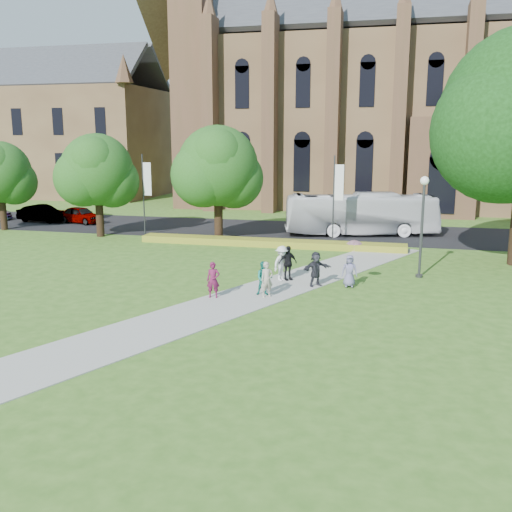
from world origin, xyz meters
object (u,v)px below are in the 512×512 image
(tour_coach, at_px, (361,214))
(car_0, at_px, (81,215))
(streetlamp, at_px, (423,215))
(pedestrian_0, at_px, (213,280))
(car_1, at_px, (43,213))

(tour_coach, bearing_deg, car_0, 74.76)
(streetlamp, height_order, car_0, streetlamp)
(car_0, distance_m, pedestrian_0, 26.74)
(tour_coach, distance_m, car_1, 27.19)
(tour_coach, relative_size, pedestrian_0, 6.92)
(car_0, height_order, pedestrian_0, pedestrian_0)
(tour_coach, height_order, car_1, tour_coach)
(pedestrian_0, bearing_deg, tour_coach, 61.15)
(car_1, distance_m, pedestrian_0, 29.20)
(car_0, height_order, car_1, car_1)
(tour_coach, relative_size, car_1, 2.54)
(streetlamp, height_order, tour_coach, streetlamp)
(tour_coach, relative_size, car_0, 2.71)
(car_0, bearing_deg, pedestrian_0, -120.27)
(streetlamp, bearing_deg, car_1, 157.33)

